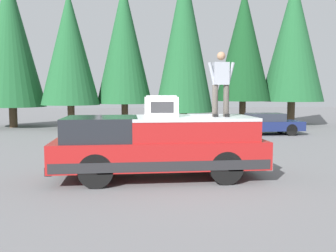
% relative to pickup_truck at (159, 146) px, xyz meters
% --- Properties ---
extents(ground_plane, '(90.00, 90.00, 0.00)m').
position_rel_pickup_truck_xyz_m(ground_plane, '(0.13, -0.61, -0.87)').
color(ground_plane, slate).
extents(pickup_truck, '(2.01, 5.54, 1.65)m').
position_rel_pickup_truck_xyz_m(pickup_truck, '(0.00, 0.00, 0.00)').
color(pickup_truck, maroon).
rests_on(pickup_truck, ground).
extents(compressor_unit, '(0.65, 0.84, 0.56)m').
position_rel_pickup_truck_xyz_m(compressor_unit, '(-0.07, -0.05, 1.05)').
color(compressor_unit, white).
rests_on(compressor_unit, pickup_truck).
extents(person_on_truck_bed, '(0.29, 0.72, 1.69)m').
position_rel_pickup_truck_xyz_m(person_on_truck_bed, '(-0.21, -1.61, 1.68)').
color(person_on_truck_bed, '#423D38').
rests_on(person_on_truck_bed, pickup_truck).
extents(parked_car_navy, '(1.64, 4.10, 1.16)m').
position_rel_pickup_truck_xyz_m(parked_car_navy, '(9.48, -6.55, -0.29)').
color(parked_car_navy, navy).
rests_on(parked_car_navy, ground).
extents(conifer_far_left, '(4.27, 4.27, 10.18)m').
position_rel_pickup_truck_xyz_m(conifer_far_left, '(14.86, -10.60, 5.04)').
color(conifer_far_left, '#4C3826').
rests_on(conifer_far_left, ground).
extents(conifer_left, '(3.67, 3.67, 9.25)m').
position_rel_pickup_truck_xyz_m(conifer_left, '(14.56, -6.99, 4.59)').
color(conifer_left, '#4C3826').
rests_on(conifer_left, ground).
extents(conifer_center_left, '(3.78, 3.78, 10.50)m').
position_rel_pickup_truck_xyz_m(conifer_center_left, '(13.96, -2.85, 4.88)').
color(conifer_center_left, '#4C3826').
rests_on(conifer_center_left, ground).
extents(conifer_center_right, '(3.65, 3.65, 9.50)m').
position_rel_pickup_truck_xyz_m(conifer_center_right, '(14.86, 0.99, 4.64)').
color(conifer_center_right, '#4C3826').
rests_on(conifer_center_right, ground).
extents(conifer_right, '(3.63, 3.63, 8.57)m').
position_rel_pickup_truck_xyz_m(conifer_right, '(13.95, 4.36, 4.15)').
color(conifer_right, '#4C3826').
rests_on(conifer_right, ground).
extents(conifer_far_right, '(4.22, 4.22, 9.97)m').
position_rel_pickup_truck_xyz_m(conifer_far_right, '(15.25, 8.26, 4.78)').
color(conifer_far_right, '#4C3826').
rests_on(conifer_far_right, ground).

